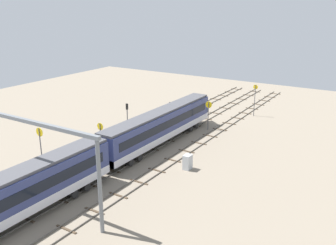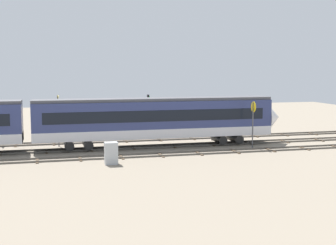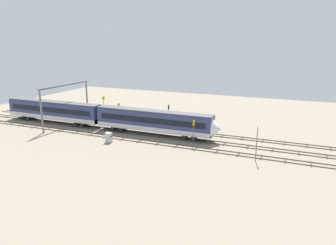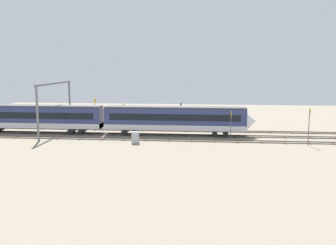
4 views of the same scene
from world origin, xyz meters
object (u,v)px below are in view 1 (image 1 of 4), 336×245
at_px(signal_light_trackside_departure, 170,111).
at_px(speed_sign_distant_end, 208,111).
at_px(relay_cabinet, 188,162).
at_px(speed_sign_near_foreground, 101,137).
at_px(speed_sign_far_trackside, 255,96).
at_px(train, 105,153).
at_px(overhead_gantry, 39,147).
at_px(signal_light_trackside_approach, 127,115).
at_px(speed_sign_mid_trackside, 41,144).

bearing_deg(signal_light_trackside_departure, speed_sign_distant_end, -67.77).
height_order(signal_light_trackside_departure, relay_cabinet, signal_light_trackside_departure).
height_order(speed_sign_near_foreground, speed_sign_far_trackside, speed_sign_far_trackside).
xyz_separation_m(train, overhead_gantry, (-9.12, -0.20, 3.85)).
relative_size(overhead_gantry, relay_cabinet, 8.25).
bearing_deg(signal_light_trackside_departure, speed_sign_near_foreground, -179.90).
bearing_deg(signal_light_trackside_approach, speed_sign_mid_trackside, -179.43).
bearing_deg(speed_sign_near_foreground, speed_sign_distant_end, -16.64).
bearing_deg(speed_sign_far_trackside, train, 168.85).
xyz_separation_m(train, speed_sign_near_foreground, (2.35, 2.71, 0.74)).
height_order(speed_sign_near_foreground, relay_cabinet, speed_sign_near_foreground).
bearing_deg(speed_sign_far_trackside, speed_sign_distant_end, 162.84).
relative_size(speed_sign_far_trackside, signal_light_trackside_departure, 1.34).
height_order(overhead_gantry, speed_sign_far_trackside, overhead_gantry).
xyz_separation_m(train, speed_sign_distant_end, (21.09, -2.89, 0.48)).
xyz_separation_m(speed_sign_far_trackside, signal_light_trackside_approach, (-20.00, 12.78, -0.33)).
bearing_deg(overhead_gantry, speed_sign_far_trackside, -8.48).
bearing_deg(signal_light_trackside_departure, train, -171.70).
relative_size(train, speed_sign_mid_trackside, 8.74).
distance_m(overhead_gantry, speed_sign_near_foreground, 12.24).
distance_m(speed_sign_mid_trackside, signal_light_trackside_departure, 22.96).
bearing_deg(relay_cabinet, speed_sign_distant_end, 17.05).
distance_m(speed_sign_mid_trackside, signal_light_trackside_approach, 16.30).
bearing_deg(relay_cabinet, speed_sign_far_trackside, 2.26).
height_order(speed_sign_near_foreground, signal_light_trackside_departure, speed_sign_near_foreground).
height_order(train, signal_light_trackside_approach, train).
height_order(speed_sign_mid_trackside, speed_sign_distant_end, speed_sign_mid_trackside).
bearing_deg(train, signal_light_trackside_approach, 27.26).
bearing_deg(overhead_gantry, signal_light_trackside_departure, 6.01).
height_order(speed_sign_far_trackside, speed_sign_distant_end, speed_sign_far_trackside).
height_order(overhead_gantry, signal_light_trackside_departure, overhead_gantry).
bearing_deg(speed_sign_mid_trackside, overhead_gantry, -129.20).
relative_size(speed_sign_far_trackside, signal_light_trackside_approach, 1.15).
distance_m(train, speed_sign_far_trackside, 33.05).
xyz_separation_m(overhead_gantry, relay_cabinet, (15.46, -7.22, -5.59)).
distance_m(speed_sign_far_trackside, relay_cabinet, 26.23).
bearing_deg(speed_sign_distant_end, speed_sign_mid_trackside, 159.93).
xyz_separation_m(overhead_gantry, speed_sign_distant_end, (30.21, -2.69, -3.37)).
bearing_deg(speed_sign_near_foreground, signal_light_trackside_departure, 0.10).
xyz_separation_m(speed_sign_mid_trackside, relay_cabinet, (10.21, -13.65, -2.90)).
height_order(overhead_gantry, relay_cabinet, overhead_gantry).
xyz_separation_m(speed_sign_distant_end, relay_cabinet, (-14.75, -4.53, -2.22)).
xyz_separation_m(train, signal_light_trackside_approach, (12.41, 6.39, 0.54)).
bearing_deg(signal_light_trackside_departure, overhead_gantry, -173.99).
bearing_deg(signal_light_trackside_approach, signal_light_trackside_departure, -29.80).
height_order(train, speed_sign_far_trackside, speed_sign_far_trackside).
bearing_deg(speed_sign_near_foreground, overhead_gantry, -165.78).
bearing_deg(speed_sign_far_trackside, relay_cabinet, -177.74).
xyz_separation_m(speed_sign_near_foreground, speed_sign_far_trackside, (30.06, -9.10, 0.14)).
bearing_deg(overhead_gantry, speed_sign_mid_trackside, 50.80).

